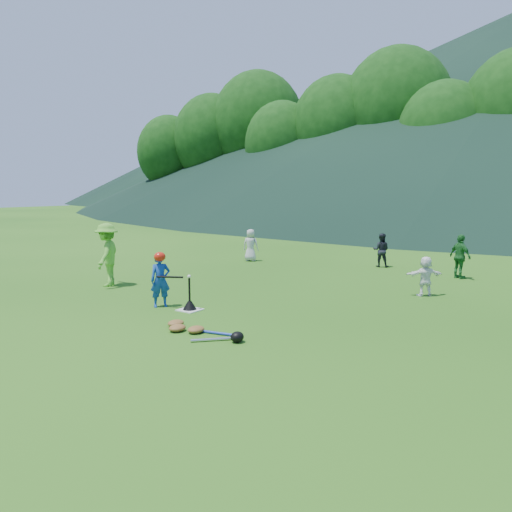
{
  "coord_description": "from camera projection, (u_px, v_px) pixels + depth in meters",
  "views": [
    {
      "loc": [
        7.16,
        -7.79,
        2.61
      ],
      "look_at": [
        0.0,
        2.5,
        0.9
      ],
      "focal_mm": 35.0,
      "sensor_mm": 36.0,
      "label": 1
    }
  ],
  "objects": [
    {
      "name": "ground",
      "position": [
        190.0,
        310.0,
        10.73
      ],
      "size": [
        120.0,
        120.0,
        0.0
      ],
      "primitive_type": "plane",
      "color": "#245613",
      "rests_on": "ground"
    },
    {
      "name": "home_plate",
      "position": [
        190.0,
        310.0,
        10.73
      ],
      "size": [
        0.45,
        0.45,
        0.02
      ],
      "primitive_type": "cube",
      "color": "silver",
      "rests_on": "ground"
    },
    {
      "name": "baseball",
      "position": [
        189.0,
        276.0,
        10.63
      ],
      "size": [
        0.08,
        0.08,
        0.08
      ],
      "primitive_type": "sphere",
      "color": "white",
      "rests_on": "batting_tee"
    },
    {
      "name": "batter_child",
      "position": [
        160.0,
        280.0,
        10.98
      ],
      "size": [
        0.48,
        0.52,
        1.2
      ],
      "primitive_type": "imported",
      "rotation": [
        0.0,
        0.0,
        0.99
      ],
      "color": "#153F96",
      "rests_on": "ground"
    },
    {
      "name": "adult_coach",
      "position": [
        107.0,
        255.0,
        13.32
      ],
      "size": [
        1.13,
        1.26,
        1.69
      ],
      "primitive_type": "imported",
      "rotation": [
        0.0,
        0.0,
        -0.98
      ],
      "color": "#64B936",
      "rests_on": "ground"
    },
    {
      "name": "fielder_a",
      "position": [
        251.0,
        245.0,
        17.91
      ],
      "size": [
        0.65,
        0.52,
        1.15
      ],
      "primitive_type": "imported",
      "rotation": [
        0.0,
        0.0,
        3.45
      ],
      "color": "silver",
      "rests_on": "ground"
    },
    {
      "name": "fielder_b",
      "position": [
        381.0,
        250.0,
        16.57
      ],
      "size": [
        0.64,
        0.55,
        1.12
      ],
      "primitive_type": "imported",
      "rotation": [
        0.0,
        0.0,
        3.4
      ],
      "color": "black",
      "rests_on": "ground"
    },
    {
      "name": "fielder_c",
      "position": [
        460.0,
        257.0,
        14.42
      ],
      "size": [
        0.8,
        0.68,
        1.29
      ],
      "primitive_type": "imported",
      "rotation": [
        0.0,
        0.0,
        2.56
      ],
      "color": "#206B29",
      "rests_on": "ground"
    },
    {
      "name": "fielder_d",
      "position": [
        425.0,
        276.0,
        12.1
      ],
      "size": [
        0.87,
        0.81,
        0.98
      ],
      "primitive_type": "imported",
      "rotation": [
        0.0,
        0.0,
        3.85
      ],
      "color": "white",
      "rests_on": "ground"
    },
    {
      "name": "batting_tee",
      "position": [
        190.0,
        304.0,
        10.72
      ],
      "size": [
        0.3,
        0.3,
        0.68
      ],
      "color": "black",
      "rests_on": "home_plate"
    },
    {
      "name": "batter_gear",
      "position": [
        161.0,
        258.0,
        10.9
      ],
      "size": [
        0.72,
        0.26,
        0.56
      ],
      "color": "red",
      "rests_on": "ground"
    },
    {
      "name": "equipment_pile",
      "position": [
        196.0,
        329.0,
        9.03
      ],
      "size": [
        1.8,
        0.77,
        0.19
      ],
      "color": "olive",
      "rests_on": "ground"
    },
    {
      "name": "outfield_fence",
      "position": [
        473.0,
        217.0,
        33.41
      ],
      "size": [
        70.07,
        0.08,
        1.33
      ],
      "color": "gray",
      "rests_on": "ground"
    },
    {
      "name": "tree_line",
      "position": [
        499.0,
        112.0,
        37.03
      ],
      "size": [
        70.04,
        11.4,
        14.82
      ],
      "color": "#382314",
      "rests_on": "ground"
    },
    {
      "name": "distant_hills",
      "position": [
        500.0,
        110.0,
        79.57
      ],
      "size": [
        155.0,
        140.0,
        32.0
      ],
      "color": "black",
      "rests_on": "ground"
    }
  ]
}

